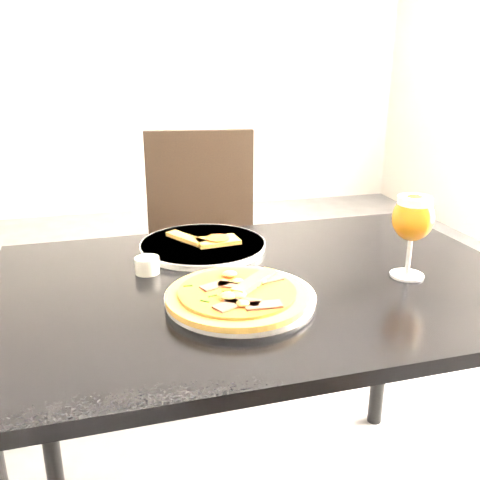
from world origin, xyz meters
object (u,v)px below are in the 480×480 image
object	(u,v)px
dining_table	(262,315)
pizza	(237,294)
beer_glass	(413,218)
chair_far	(203,247)

from	to	relation	value
dining_table	pizza	bearing A→B (deg)	-128.08
dining_table	beer_glass	world-z (taller)	beer_glass
beer_glass	dining_table	bearing A→B (deg)	168.81
chair_far	pizza	xyz separation A→B (m)	(-0.11, -0.96, 0.25)
dining_table	pizza	size ratio (longest dim) A/B	4.19
chair_far	pizza	size ratio (longest dim) A/B	3.31
pizza	beer_glass	distance (m)	0.43
chair_far	dining_table	bearing A→B (deg)	-83.10
dining_table	pizza	xyz separation A→B (m)	(-0.09, -0.12, 0.12)
pizza	beer_glass	size ratio (longest dim) A/B	1.50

